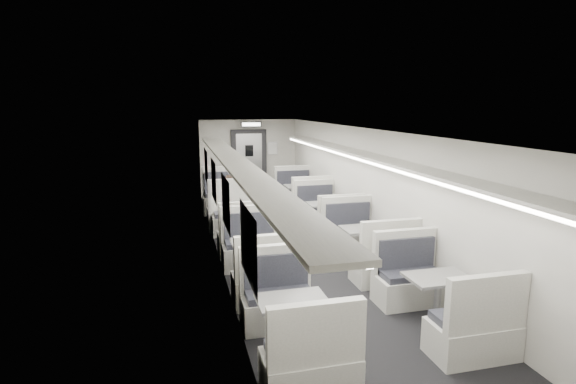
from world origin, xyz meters
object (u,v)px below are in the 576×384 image
booth_left_c (258,262)px  booth_right_d (437,301)px  booth_right_c (365,247)px  booth_left_b (239,226)px  booth_left_d (292,326)px  booth_left_a (228,204)px  passenger (235,195)px  booth_right_a (302,199)px  booth_right_b (326,218)px  exit_sign (251,124)px  vestibule_door (249,164)px

booth_left_c → booth_right_d: (2.00, -2.00, -0.01)m
booth_right_c → booth_right_d: size_ratio=1.03×
booth_left_b → booth_left_d: (0.00, -4.39, -0.02)m
booth_left_c → booth_right_d: size_ratio=1.03×
booth_left_a → booth_right_d: bearing=-72.0°
booth_right_d → passenger: bearing=109.9°
booth_left_a → booth_right_a: (2.00, 0.32, -0.03)m
booth_right_b → booth_left_a: bearing=139.7°
booth_right_c → booth_left_a: bearing=117.4°
booth_right_d → passenger: (-1.92, 5.32, 0.45)m
exit_sign → booth_right_a: bearing=-63.7°
booth_left_b → exit_sign: exit_sign is taller
booth_left_b → booth_left_c: size_ratio=1.00×
booth_left_b → passenger: passenger is taller
booth_left_a → booth_right_b: bearing=-40.3°
booth_left_c → passenger: (0.08, 3.31, 0.44)m
booth_right_a → booth_right_d: size_ratio=1.07×
booth_right_a → booth_left_c: bearing=-114.1°
booth_left_b → vestibule_door: size_ratio=0.97×
booth_right_d → vestibule_door: bearing=96.3°
booth_right_a → booth_left_a: bearing=-170.9°
booth_right_d → passenger: 5.67m
booth_left_b → booth_left_c: bearing=-90.0°
booth_right_d → passenger: passenger is taller
booth_right_b → booth_right_d: size_ratio=1.01×
vestibule_door → exit_sign: bearing=-90.0°
booth_right_a → booth_left_d: bearing=-106.7°
booth_left_c → booth_right_a: (2.00, 4.47, 0.02)m
booth_left_c → booth_right_b: size_ratio=1.02×
booth_right_a → exit_sign: bearing=116.3°
passenger → booth_right_b: bearing=-14.9°
booth_left_c → booth_right_d: 2.83m
booth_left_d → booth_right_d: 2.01m
booth_left_c → booth_right_a: bearing=65.9°
booth_right_c → passenger: 3.61m
booth_left_b → vestibule_door: (1.00, 4.78, 0.67)m
booth_right_a → booth_right_c: 4.18m
booth_right_d → vestibule_door: (-1.00, 8.99, 0.68)m
booth_left_b → booth_right_a: 3.03m
passenger → booth_right_d: bearing=-61.1°
booth_left_d → booth_right_a: 6.95m
exit_sign → booth_left_a: bearing=-113.1°
booth_right_d → booth_right_c: bearing=90.0°
booth_left_a → vestibule_door: size_ratio=1.09×
booth_right_a → booth_left_b: bearing=-131.4°
booth_left_b → booth_right_c: (2.00, -1.91, 0.00)m
booth_right_d → booth_right_b: bearing=90.0°
booth_left_c → passenger: 3.34m
booth_left_b → booth_right_a: size_ratio=0.96×
booth_left_a → vestibule_door: (1.00, 2.83, 0.63)m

